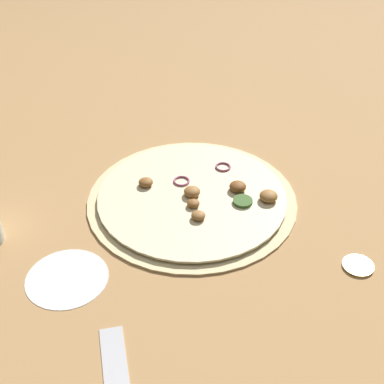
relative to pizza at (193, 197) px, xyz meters
The scene contains 4 objects.
ground_plane 0.01m from the pizza, 118.06° to the left, with size 3.00×3.00×0.00m, color tan.
pizza is the anchor object (origin of this frame).
loose_cap 0.29m from the pizza, 92.55° to the right, with size 0.05×0.05×0.01m.
flour_patch 0.26m from the pizza, 165.38° to the left, with size 0.12×0.12×0.00m.
Camera 1 is at (-0.61, -0.36, 0.56)m, focal length 50.00 mm.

